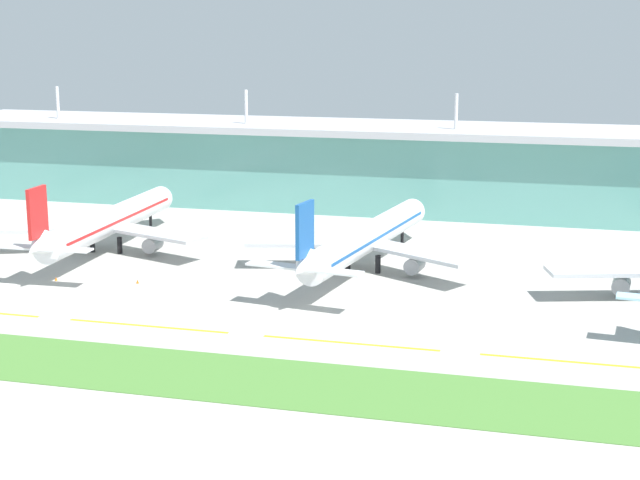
{
  "coord_description": "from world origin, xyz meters",
  "views": [
    {
      "loc": [
        28.26,
        -139.74,
        48.23
      ],
      "look_at": [
        -18.09,
        37.08,
        7.0
      ],
      "focal_mm": 53.73,
      "sensor_mm": 36.0,
      "label": 1
    }
  ],
  "objects": [
    {
      "name": "airliner_near_middle",
      "position": [
        -67.63,
        44.81,
        6.45
      ],
      "size": [
        48.78,
        67.81,
        18.9
      ],
      "color": "white",
      "rests_on": "ground"
    },
    {
      "name": "taxiway_stripe_mid_west",
      "position": [
        -37.0,
        -2.16,
        0.02
      ],
      "size": [
        28.0,
        0.7,
        0.04
      ],
      "primitive_type": "cube",
      "color": "yellow",
      "rests_on": "ground"
    },
    {
      "name": "safety_cone_nose_front",
      "position": [
        -66.2,
        19.72,
        0.35
      ],
      "size": [
        0.56,
        0.56,
        0.7
      ],
      "primitive_type": "cone",
      "color": "orange",
      "rests_on": "ground"
    },
    {
      "name": "taxiway_stripe_mid_east",
      "position": [
        31.0,
        -2.16,
        0.02
      ],
      "size": [
        28.0,
        0.7,
        0.04
      ],
      "primitive_type": "cube",
      "color": "yellow",
      "rests_on": "ground"
    },
    {
      "name": "terminal_building",
      "position": [
        -0.0,
        109.41,
        11.36
      ],
      "size": [
        288.0,
        34.0,
        31.3
      ],
      "color": "#5B9E93",
      "rests_on": "ground"
    },
    {
      "name": "grass_verge",
      "position": [
        0.0,
        -20.98,
        0.05
      ],
      "size": [
        300.0,
        18.0,
        0.1
      ],
      "primitive_type": "cube",
      "color": "#477A33",
      "rests_on": "ground"
    },
    {
      "name": "taxiway_stripe_centre",
      "position": [
        -3.0,
        -2.16,
        0.02
      ],
      "size": [
        28.0,
        0.7,
        0.04
      ],
      "primitive_type": "cube",
      "color": "yellow",
      "rests_on": "ground"
    },
    {
      "name": "ground_plane",
      "position": [
        0.0,
        0.0,
        0.0
      ],
      "size": [
        600.0,
        600.0,
        0.0
      ],
      "primitive_type": "plane",
      "color": "#A8A59E"
    },
    {
      "name": "airliner_center",
      "position": [
        -10.23,
        43.09,
        6.45
      ],
      "size": [
        48.28,
        69.14,
        18.9
      ],
      "color": "white",
      "rests_on": "ground"
    },
    {
      "name": "safety_cone_left_wingtip",
      "position": [
        -50.14,
        21.87,
        0.35
      ],
      "size": [
        0.56,
        0.56,
        0.7
      ],
      "primitive_type": "cone",
      "color": "orange",
      "rests_on": "ground"
    }
  ]
}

